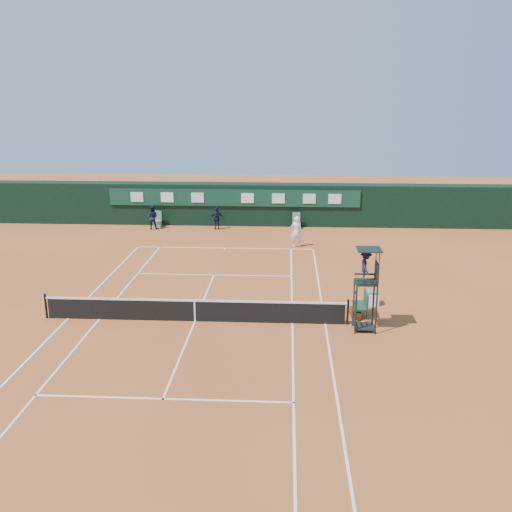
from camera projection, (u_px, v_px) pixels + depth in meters
The scene contains 14 objects.
ground at pixel (195, 321), 24.11m from camera, with size 90.00×90.00×0.00m, color #B95F2B.
court_lines at pixel (195, 321), 24.11m from camera, with size 11.05×23.85×0.01m.
tennis_net at pixel (195, 310), 23.97m from camera, with size 12.90×0.10×1.10m.
back_wall at pixel (235, 204), 41.69m from camera, with size 40.00×1.65×3.00m.
linesman_chair_left at pixel (158, 223), 41.10m from camera, with size 0.55×0.50×1.15m.
linesman_chair_right at pixel (296, 224), 40.58m from camera, with size 0.55×0.50×1.15m.
umpire_chair at pixel (366, 272), 22.57m from camera, with size 0.96×0.95×3.42m.
player_bench at pixel (363, 303), 24.58m from camera, with size 0.56×1.20×1.10m.
tennis_bag at pixel (355, 313), 24.54m from camera, with size 0.38×0.87×0.33m, color black.
cooler at pixel (372, 298), 25.95m from camera, with size 0.57×0.57×0.65m.
tennis_ball at pixel (268, 256), 33.76m from camera, with size 0.07×0.07×0.07m, color #B9D832.
player at pixel (296, 232), 35.58m from camera, with size 0.72×0.47×1.96m, color white.
ball_kid_left at pixel (152, 217), 40.30m from camera, with size 0.83×0.65×1.71m, color black.
ball_kid_right at pixel (217, 218), 40.23m from camera, with size 0.93×0.39×1.58m, color black.
Camera 1 is at (3.81, -22.26, 9.27)m, focal length 40.00 mm.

